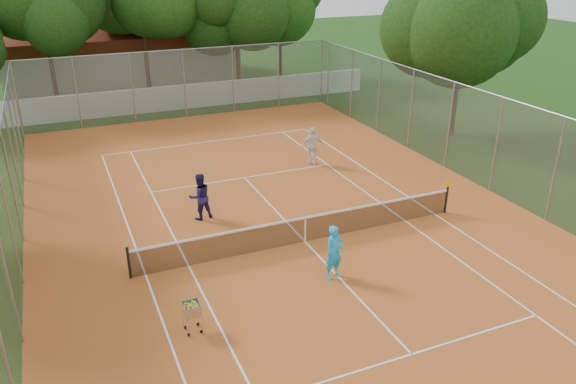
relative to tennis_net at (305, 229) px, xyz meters
name	(u,v)px	position (x,y,z in m)	size (l,w,h in m)	color
ground	(305,242)	(0.00, 0.00, -0.51)	(120.00, 120.00, 0.00)	#15380F
court_pad	(305,242)	(0.00, 0.00, -0.50)	(18.00, 34.00, 0.02)	#B75D23
court_lines	(305,242)	(0.00, 0.00, -0.49)	(10.98, 23.78, 0.01)	white
tennis_net	(305,229)	(0.00, 0.00, 0.00)	(11.88, 0.10, 0.98)	black
perimeter_fence	(306,189)	(0.00, 0.00, 1.49)	(18.00, 34.00, 4.00)	slate
boundary_wall	(178,97)	(0.00, 19.00, 0.24)	(26.00, 0.30, 1.50)	white
clubhouse	(120,51)	(-2.00, 29.00, 1.69)	(16.40, 9.00, 4.40)	beige
tropical_trees	(162,22)	(0.00, 22.00, 4.49)	(29.00, 19.00, 10.00)	black
player_near	(334,252)	(-0.14, -2.41, 0.38)	(0.64, 0.42, 1.75)	#1BA7E9
player_far_left	(200,196)	(-2.83, 3.21, 0.41)	(0.87, 0.68, 1.80)	#1F1B51
player_far_right	(313,146)	(3.51, 6.79, 0.40)	(1.05, 0.44, 1.79)	white
ball_hopper	(192,316)	(-4.81, -3.32, -0.01)	(0.46, 0.46, 0.95)	#B6B6BD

